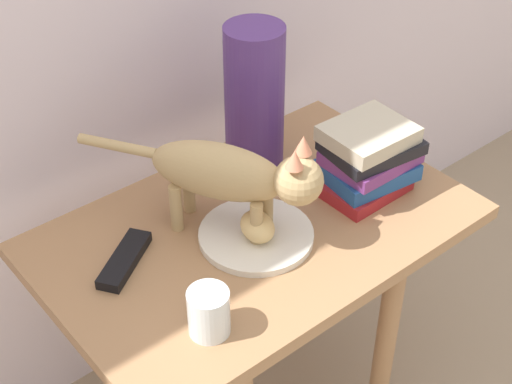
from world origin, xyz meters
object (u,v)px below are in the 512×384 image
(bread_roll, at_px, (257,227))
(book_stack, at_px, (368,159))
(plate, at_px, (256,235))
(green_vase, at_px, (254,99))
(cat, at_px, (233,174))
(side_table, at_px, (256,259))
(candle_jar, at_px, (209,314))
(tv_remote, at_px, (125,260))

(bread_roll, xyz_separation_m, book_stack, (0.28, -0.01, 0.04))
(plate, xyz_separation_m, bread_roll, (-0.01, -0.01, 0.03))
(book_stack, height_order, green_vase, green_vase)
(bread_roll, xyz_separation_m, green_vase, (0.16, 0.21, 0.12))
(plate, height_order, cat, cat)
(cat, bearing_deg, bread_roll, -78.57)
(side_table, bearing_deg, candle_jar, -145.26)
(side_table, xyz_separation_m, book_stack, (0.25, -0.05, 0.16))
(cat, height_order, green_vase, green_vase)
(cat, relative_size, green_vase, 1.34)
(cat, relative_size, tv_remote, 2.81)
(bread_roll, xyz_separation_m, candle_jar, (-0.20, -0.12, -0.00))
(cat, bearing_deg, candle_jar, -137.36)
(book_stack, bearing_deg, bread_roll, 177.73)
(side_table, distance_m, book_stack, 0.30)
(side_table, xyz_separation_m, cat, (-0.04, 0.01, 0.22))
(green_vase, relative_size, candle_jar, 3.69)
(candle_jar, bearing_deg, green_vase, 41.86)
(bread_roll, bearing_deg, side_table, 53.46)
(book_stack, bearing_deg, side_table, 168.01)
(candle_jar, bearing_deg, tv_remote, 95.87)
(green_vase, bearing_deg, side_table, -128.58)
(book_stack, bearing_deg, tv_remote, 166.68)
(bread_roll, bearing_deg, tv_remote, 154.30)
(plate, relative_size, green_vase, 0.70)
(book_stack, relative_size, green_vase, 0.63)
(cat, distance_m, green_vase, 0.23)
(bread_roll, relative_size, cat, 0.19)
(green_vase, height_order, tv_remote, green_vase)
(green_vase, distance_m, candle_jar, 0.50)
(cat, bearing_deg, side_table, -18.48)
(book_stack, bearing_deg, green_vase, 118.07)
(side_table, distance_m, candle_jar, 0.31)
(bread_roll, height_order, cat, cat)
(bread_roll, distance_m, tv_remote, 0.25)
(plate, bearing_deg, bread_roll, -118.62)
(side_table, bearing_deg, tv_remote, 165.40)
(plate, height_order, book_stack, book_stack)
(candle_jar, relative_size, tv_remote, 0.57)
(side_table, xyz_separation_m, bread_roll, (-0.03, -0.04, 0.13))
(plate, bearing_deg, candle_jar, -147.78)
(cat, xyz_separation_m, green_vase, (0.17, 0.15, 0.02))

